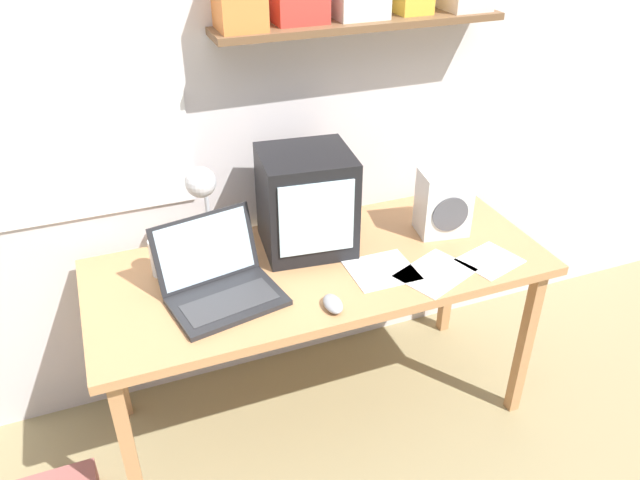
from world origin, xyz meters
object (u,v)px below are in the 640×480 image
at_px(corner_desk, 320,278).
at_px(space_heater, 444,203).
at_px(crt_monitor, 306,201).
at_px(computer_mouse, 333,304).
at_px(open_notebook, 382,270).
at_px(printed_handout, 435,273).
at_px(juice_glass, 161,259).
at_px(desk_lamp, 203,198).
at_px(laptop, 218,278).
at_px(loose_paper_near_monitor, 490,261).

height_order(corner_desk, space_heater, space_heater).
distance_m(crt_monitor, computer_mouse, 0.43).
distance_m(space_heater, computer_mouse, 0.66).
height_order(open_notebook, printed_handout, same).
relative_size(corner_desk, open_notebook, 7.18).
bearing_deg(space_heater, juice_glass, -176.05).
relative_size(crt_monitor, computer_mouse, 3.44).
distance_m(desk_lamp, space_heater, 0.91).
bearing_deg(laptop, printed_handout, -23.25).
bearing_deg(space_heater, desk_lamp, -178.07).
bearing_deg(space_heater, crt_monitor, 179.30).
relative_size(space_heater, printed_handout, 0.82).
xyz_separation_m(corner_desk, computer_mouse, (-0.06, -0.26, 0.08)).
bearing_deg(space_heater, printed_handout, -114.64).
bearing_deg(laptop, crt_monitor, 14.62).
relative_size(laptop, computer_mouse, 3.76).
xyz_separation_m(corner_desk, loose_paper_near_monitor, (0.58, -0.21, 0.07)).
relative_size(corner_desk, laptop, 4.04).
height_order(crt_monitor, space_heater, crt_monitor).
xyz_separation_m(crt_monitor, desk_lamp, (-0.37, 0.02, 0.07)).
relative_size(computer_mouse, loose_paper_near_monitor, 0.45).
bearing_deg(juice_glass, computer_mouse, -39.68).
relative_size(juice_glass, computer_mouse, 1.26).
bearing_deg(desk_lamp, juice_glass, -152.68).
distance_m(desk_lamp, open_notebook, 0.67).
xyz_separation_m(juice_glass, loose_paper_near_monitor, (1.12, -0.35, -0.06)).
bearing_deg(corner_desk, loose_paper_near_monitor, -19.81).
xyz_separation_m(corner_desk, desk_lamp, (-0.37, 0.16, 0.33)).
distance_m(corner_desk, space_heater, 0.56).
distance_m(space_heater, printed_handout, 0.33).
xyz_separation_m(space_heater, open_notebook, (-0.34, -0.17, -0.12)).
xyz_separation_m(crt_monitor, space_heater, (0.53, -0.09, -0.06)).
relative_size(corner_desk, space_heater, 6.52).
distance_m(laptop, loose_paper_near_monitor, 0.98).
xyz_separation_m(desk_lamp, computer_mouse, (0.31, -0.42, -0.25)).
xyz_separation_m(juice_glass, printed_handout, (0.90, -0.35, -0.06)).
bearing_deg(corner_desk, crt_monitor, 90.31).
xyz_separation_m(desk_lamp, open_notebook, (0.56, -0.28, -0.26)).
height_order(crt_monitor, printed_handout, crt_monitor).
xyz_separation_m(desk_lamp, space_heater, (0.89, -0.12, -0.13)).
bearing_deg(printed_handout, crt_monitor, 136.14).
relative_size(corner_desk, loose_paper_near_monitor, 6.76).
bearing_deg(loose_paper_near_monitor, open_notebook, 167.55).
height_order(crt_monitor, desk_lamp, desk_lamp).
bearing_deg(loose_paper_near_monitor, crt_monitor, 149.33).
relative_size(juice_glass, space_heater, 0.54).
bearing_deg(open_notebook, corner_desk, 146.78).
relative_size(laptop, open_notebook, 1.78).
distance_m(corner_desk, juice_glass, 0.57).
distance_m(crt_monitor, open_notebook, 0.37).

